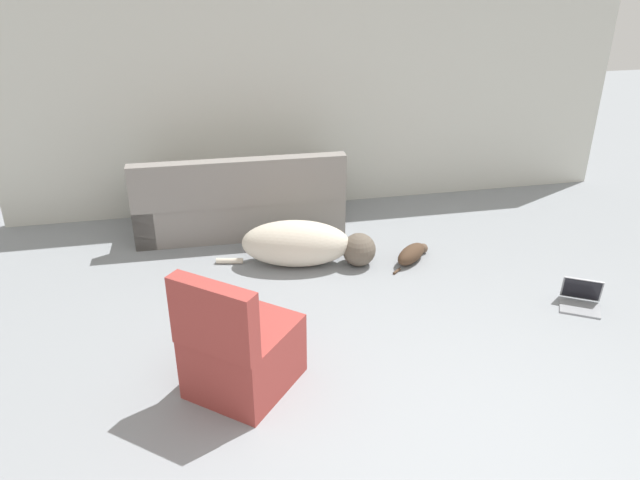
{
  "coord_description": "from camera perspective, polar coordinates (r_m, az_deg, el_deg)",
  "views": [
    {
      "loc": [
        -1.3,
        -2.42,
        2.78
      ],
      "look_at": [
        -0.37,
        2.13,
        0.47
      ],
      "focal_mm": 35.0,
      "sensor_mm": 36.0,
      "label": 1
    }
  ],
  "objects": [
    {
      "name": "side_chair",
      "position": [
        4.2,
        -7.35,
        -10.0
      ],
      "size": [
        0.88,
        0.89,
        0.93
      ],
      "rotation": [
        0.0,
        0.0,
        2.45
      ],
      "color": "#993833",
      "rests_on": "ground_plane"
    },
    {
      "name": "dog",
      "position": [
        5.7,
        -1.46,
        -0.39
      ],
      "size": [
        1.48,
        0.65,
        0.43
      ],
      "rotation": [
        0.0,
        0.0,
        6.07
      ],
      "color": "beige",
      "rests_on": "ground_plane"
    },
    {
      "name": "ground_plane",
      "position": [
        3.91,
        12.42,
        -19.72
      ],
      "size": [
        20.0,
        20.0,
        0.0
      ],
      "primitive_type": "plane",
      "color": "gray"
    },
    {
      "name": "wall_back",
      "position": [
        6.75,
        -0.13,
        13.47
      ],
      "size": [
        6.69,
        0.06,
        2.53
      ],
      "color": "beige",
      "rests_on": "ground_plane"
    },
    {
      "name": "couch",
      "position": [
        6.44,
        -7.37,
        3.24
      ],
      "size": [
        2.08,
        0.86,
        0.85
      ],
      "rotation": [
        0.0,
        0.0,
        3.12
      ],
      "color": "gray",
      "rests_on": "ground_plane"
    },
    {
      "name": "cat",
      "position": [
        5.87,
        8.42,
        -1.24
      ],
      "size": [
        0.48,
        0.43,
        0.16
      ],
      "rotation": [
        0.0,
        0.0,
        0.72
      ],
      "color": "#473323",
      "rests_on": "ground_plane"
    },
    {
      "name": "laptop_open",
      "position": [
        5.58,
        22.75,
        -4.83
      ],
      "size": [
        0.41,
        0.4,
        0.23
      ],
      "rotation": [
        0.0,
        0.0,
        -0.53
      ],
      "color": "gray",
      "rests_on": "ground_plane"
    }
  ]
}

